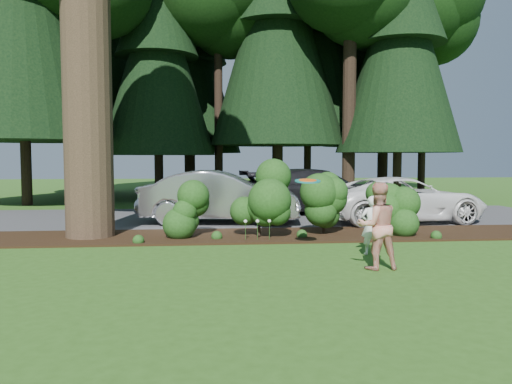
{
  "coord_description": "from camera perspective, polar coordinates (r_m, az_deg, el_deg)",
  "views": [
    {
      "loc": [
        -1.49,
        -9.91,
        2.12
      ],
      "look_at": [
        -0.4,
        1.72,
        1.3
      ],
      "focal_mm": 35.0,
      "sensor_mm": 36.0,
      "label": 1
    }
  ],
  "objects": [
    {
      "name": "ground",
      "position": [
        10.24,
        3.16,
        -7.93
      ],
      "size": [
        80.0,
        80.0,
        0.0
      ],
      "primitive_type": "plane",
      "color": "#2A5016",
      "rests_on": "ground"
    },
    {
      "name": "mulch_bed",
      "position": [
        13.41,
        1.1,
        -4.98
      ],
      "size": [
        16.0,
        2.5,
        0.05
      ],
      "primitive_type": "cube",
      "color": "black",
      "rests_on": "ground"
    },
    {
      "name": "driveway",
      "position": [
        17.6,
        -0.46,
        -2.86
      ],
      "size": [
        22.0,
        6.0,
        0.03
      ],
      "primitive_type": "cube",
      "color": "#38383A",
      "rests_on": "ground"
    },
    {
      "name": "shrub_row",
      "position": [
        13.3,
        4.45,
        -1.65
      ],
      "size": [
        6.53,
        1.6,
        1.61
      ],
      "color": "#1C3F13",
      "rests_on": "ground"
    },
    {
      "name": "lily_cluster",
      "position": [
        12.47,
        0.17,
        -3.47
      ],
      "size": [
        0.69,
        0.09,
        0.57
      ],
      "color": "#1C3F13",
      "rests_on": "ground"
    },
    {
      "name": "tree_wall",
      "position": [
        27.36,
        -1.6,
        19.67
      ],
      "size": [
        25.66,
        12.15,
        17.09
      ],
      "color": "black",
      "rests_on": "ground"
    },
    {
      "name": "car_silver_wagon",
      "position": [
        15.85,
        -4.14,
        -0.56
      ],
      "size": [
        5.21,
        2.34,
        1.66
      ],
      "primitive_type": "imported",
      "rotation": [
        0.0,
        0.0,
        1.45
      ],
      "color": "#B2B2B6",
      "rests_on": "driveway"
    },
    {
      "name": "car_white_suv",
      "position": [
        16.73,
        16.47,
        -0.83
      ],
      "size": [
        5.45,
        2.94,
        1.45
      ],
      "primitive_type": "imported",
      "rotation": [
        0.0,
        0.0,
        1.67
      ],
      "color": "white",
      "rests_on": "driveway"
    },
    {
      "name": "car_dark_suv",
      "position": [
        18.8,
        7.07,
        0.13
      ],
      "size": [
        5.89,
        2.85,
        1.65
      ],
      "primitive_type": "imported",
      "rotation": [
        0.0,
        0.0,
        1.67
      ],
      "color": "black",
      "rests_on": "driveway"
    },
    {
      "name": "child",
      "position": [
        11.14,
        13.04,
        -3.71
      ],
      "size": [
        0.48,
        0.32,
        1.28
      ],
      "primitive_type": "imported",
      "rotation": [
        0.0,
        0.0,
        3.17
      ],
      "color": "white",
      "rests_on": "ground"
    },
    {
      "name": "adult",
      "position": [
        9.69,
        13.68,
        -3.79
      ],
      "size": [
        0.83,
        0.66,
        1.65
      ],
      "primitive_type": "imported",
      "rotation": [
        0.0,
        0.0,
        3.19
      ],
      "color": "red",
      "rests_on": "ground"
    },
    {
      "name": "frisbee",
      "position": [
        10.88,
        5.93,
        1.28
      ],
      "size": [
        0.56,
        0.56,
        0.09
      ],
      "color": "#167A7A",
      "rests_on": "ground"
    }
  ]
}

